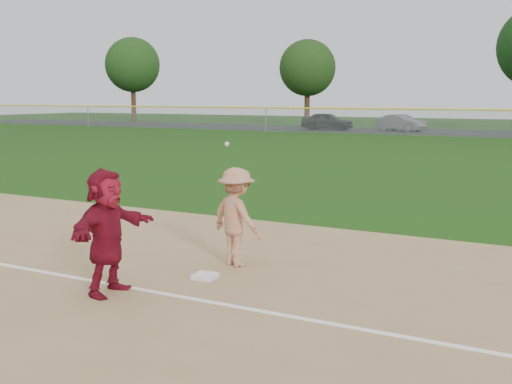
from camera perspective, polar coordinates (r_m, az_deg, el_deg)
The scene contains 9 objects.
ground at distance 10.35m, azimuth -4.01°, elevation -8.22°, with size 160.00×160.00×0.00m, color #183F0C.
foul_line at distance 9.71m, azimuth -6.59°, elevation -9.25°, with size 60.00×0.10×0.01m, color white.
first_base at distance 10.62m, azimuth -4.58°, elevation -7.47°, with size 0.35×0.35×0.08m, color white.
base_runner at distance 9.85m, azimuth -13.13°, elevation -3.44°, with size 1.77×0.56×1.91m, color maroon.
car_left at distance 57.35m, azimuth 6.36°, elevation 6.28°, with size 1.82×4.52×1.54m, color black.
car_mid at distance 56.28m, azimuth 12.79°, elevation 6.02°, with size 1.50×4.29×1.41m, color #5C5E64.
first_base_play at distance 11.22m, azimuth -1.75°, elevation -2.23°, with size 1.26×1.14×2.23m.
tree_0 at distance 78.04m, azimuth -10.92°, elevation 11.03°, with size 6.40×6.40×9.81m.
tree_1 at distance 67.23m, azimuth 4.60°, elevation 10.93°, with size 5.80×5.80×8.75m.
Camera 1 is at (5.36, -8.34, 2.98)m, focal length 45.00 mm.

